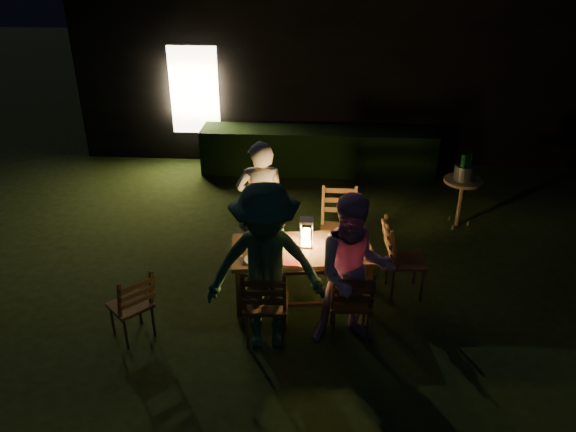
# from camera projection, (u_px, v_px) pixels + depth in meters

# --- Properties ---
(garden_envelope) EXTENTS (40.00, 40.00, 3.20)m
(garden_envelope) POSITION_uv_depth(u_px,v_px,m) (345.00, 58.00, 11.76)
(garden_envelope) COLOR black
(garden_envelope) RESTS_ON ground
(dining_table) EXTENTS (1.73, 1.03, 0.68)m
(dining_table) POSITION_uv_depth(u_px,v_px,m) (302.00, 253.00, 6.56)
(dining_table) COLOR #452F17
(dining_table) RESTS_ON ground
(chair_near_left) EXTENTS (0.46, 0.50, 1.02)m
(chair_near_left) POSITION_uv_depth(u_px,v_px,m) (266.00, 316.00, 5.98)
(chair_near_left) COLOR #452F17
(chair_near_left) RESTS_ON ground
(chair_near_right) EXTENTS (0.46, 0.49, 0.98)m
(chair_near_right) POSITION_uv_depth(u_px,v_px,m) (350.00, 313.00, 6.04)
(chair_near_right) COLOR #452F17
(chair_near_right) RESTS_ON ground
(chair_far_left) EXTENTS (0.52, 0.55, 0.95)m
(chair_far_left) POSITION_uv_depth(u_px,v_px,m) (262.00, 246.00, 7.36)
(chair_far_left) COLOR #452F17
(chair_far_left) RESTS_ON ground
(chair_far_right) EXTENTS (0.47, 0.50, 1.05)m
(chair_far_right) POSITION_uv_depth(u_px,v_px,m) (338.00, 241.00, 7.41)
(chair_far_right) COLOR #452F17
(chair_far_right) RESTS_ON ground
(chair_end) EXTENTS (0.52, 0.49, 1.01)m
(chair_end) POSITION_uv_depth(u_px,v_px,m) (403.00, 271.00, 6.78)
(chair_end) COLOR #452F17
(chair_end) RESTS_ON ground
(chair_spare) EXTENTS (0.58, 0.58, 0.89)m
(chair_spare) POSITION_uv_depth(u_px,v_px,m) (133.00, 316.00, 6.05)
(chair_spare) COLOR #452F17
(chair_spare) RESTS_ON ground
(person_house_side) EXTENTS (0.68, 0.49, 1.71)m
(person_house_side) POSITION_uv_depth(u_px,v_px,m) (261.00, 205.00, 7.14)
(person_house_side) COLOR #F7E0D2
(person_house_side) RESTS_ON ground
(person_opp_right) EXTENTS (0.92, 0.76, 1.72)m
(person_opp_right) POSITION_uv_depth(u_px,v_px,m) (354.00, 272.00, 5.74)
(person_opp_right) COLOR #E39CC3
(person_opp_right) RESTS_ON ground
(person_opp_left) EXTENTS (1.29, 0.86, 1.87)m
(person_opp_left) POSITION_uv_depth(u_px,v_px,m) (266.00, 269.00, 5.65)
(person_opp_left) COLOR #2F5E3E
(person_opp_left) RESTS_ON ground
(lantern) EXTENTS (0.16, 0.16, 0.35)m
(lantern) POSITION_uv_depth(u_px,v_px,m) (306.00, 234.00, 6.50)
(lantern) COLOR white
(lantern) RESTS_ON dining_table
(plate_far_left) EXTENTS (0.25, 0.25, 0.01)m
(plate_far_left) POSITION_uv_depth(u_px,v_px,m) (255.00, 240.00, 6.68)
(plate_far_left) COLOR white
(plate_far_left) RESTS_ON dining_table
(plate_near_left) EXTENTS (0.25, 0.25, 0.01)m
(plate_near_left) POSITION_uv_depth(u_px,v_px,m) (255.00, 259.00, 6.29)
(plate_near_left) COLOR white
(plate_near_left) RESTS_ON dining_table
(plate_far_right) EXTENTS (0.25, 0.25, 0.01)m
(plate_far_right) POSITION_uv_depth(u_px,v_px,m) (338.00, 237.00, 6.75)
(plate_far_right) COLOR white
(plate_far_right) RESTS_ON dining_table
(plate_near_right) EXTENTS (0.25, 0.25, 0.01)m
(plate_near_right) POSITION_uv_depth(u_px,v_px,m) (343.00, 256.00, 6.36)
(plate_near_right) COLOR white
(plate_near_right) RESTS_ON dining_table
(wineglass_a) EXTENTS (0.06, 0.06, 0.18)m
(wineglass_a) POSITION_uv_depth(u_px,v_px,m) (275.00, 231.00, 6.71)
(wineglass_a) COLOR #59070F
(wineglass_a) RESTS_ON dining_table
(wineglass_b) EXTENTS (0.06, 0.06, 0.18)m
(wineglass_b) POSITION_uv_depth(u_px,v_px,m) (240.00, 249.00, 6.33)
(wineglass_b) COLOR #59070F
(wineglass_b) RESTS_ON dining_table
(wineglass_c) EXTENTS (0.06, 0.06, 0.18)m
(wineglass_c) POSITION_uv_depth(u_px,v_px,m) (331.00, 253.00, 6.26)
(wineglass_c) COLOR #59070F
(wineglass_c) RESTS_ON dining_table
(wineglass_d) EXTENTS (0.06, 0.06, 0.18)m
(wineglass_d) POSITION_uv_depth(u_px,v_px,m) (353.00, 232.00, 6.68)
(wineglass_d) COLOR #59070F
(wineglass_d) RESTS_ON dining_table
(wineglass_e) EXTENTS (0.06, 0.06, 0.18)m
(wineglass_e) POSITION_uv_depth(u_px,v_px,m) (296.00, 255.00, 6.21)
(wineglass_e) COLOR silver
(wineglass_e) RESTS_ON dining_table
(bottle_table) EXTENTS (0.07, 0.07, 0.28)m
(bottle_table) POSITION_uv_depth(u_px,v_px,m) (281.00, 238.00, 6.45)
(bottle_table) COLOR #0F471E
(bottle_table) RESTS_ON dining_table
(napkin_left) EXTENTS (0.18, 0.14, 0.01)m
(napkin_left) POSITION_uv_depth(u_px,v_px,m) (291.00, 263.00, 6.23)
(napkin_left) COLOR red
(napkin_left) RESTS_ON dining_table
(napkin_right) EXTENTS (0.18, 0.14, 0.01)m
(napkin_right) POSITION_uv_depth(u_px,v_px,m) (353.00, 259.00, 6.29)
(napkin_right) COLOR red
(napkin_right) RESTS_ON dining_table
(phone) EXTENTS (0.14, 0.07, 0.01)m
(phone) POSITION_uv_depth(u_px,v_px,m) (249.00, 264.00, 6.22)
(phone) COLOR black
(phone) RESTS_ON dining_table
(side_table) EXTENTS (0.56, 0.56, 0.75)m
(side_table) POSITION_uv_depth(u_px,v_px,m) (463.00, 185.00, 8.18)
(side_table) COLOR olive
(side_table) RESTS_ON ground
(ice_bucket) EXTENTS (0.30, 0.30, 0.22)m
(ice_bucket) POSITION_uv_depth(u_px,v_px,m) (465.00, 172.00, 8.09)
(ice_bucket) COLOR #A5A8AD
(ice_bucket) RESTS_ON side_table
(bottle_bucket_a) EXTENTS (0.07, 0.07, 0.32)m
(bottle_bucket_a) POSITION_uv_depth(u_px,v_px,m) (462.00, 170.00, 8.04)
(bottle_bucket_a) COLOR #0F471E
(bottle_bucket_a) RESTS_ON side_table
(bottle_bucket_b) EXTENTS (0.07, 0.07, 0.32)m
(bottle_bucket_b) POSITION_uv_depth(u_px,v_px,m) (468.00, 168.00, 8.10)
(bottle_bucket_b) COLOR #0F471E
(bottle_bucket_b) RESTS_ON side_table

